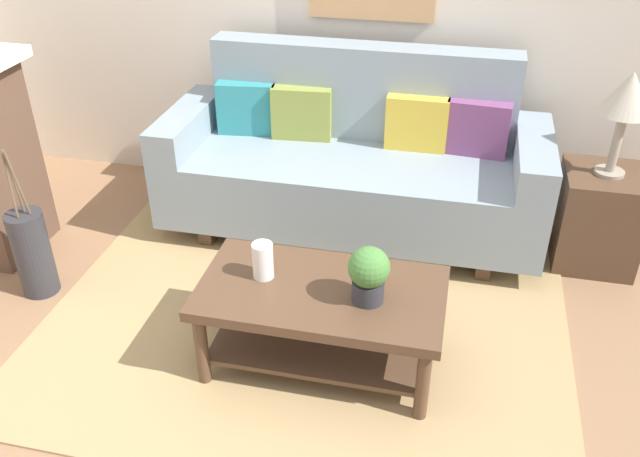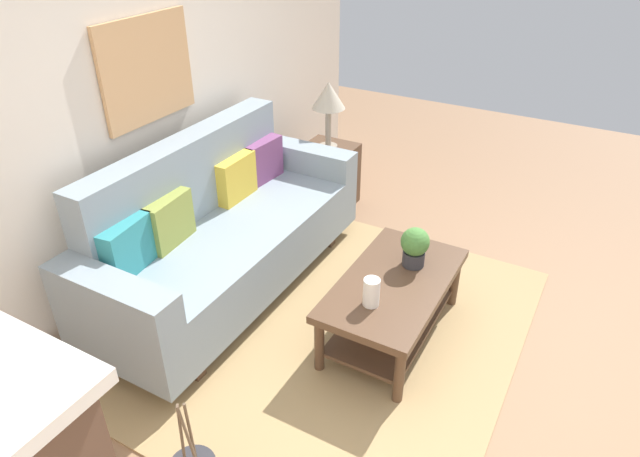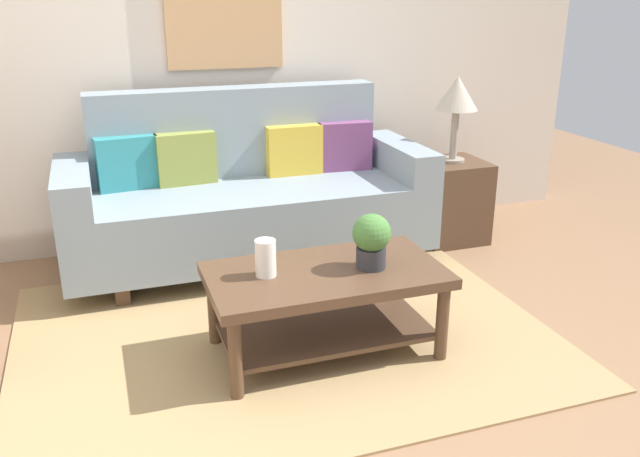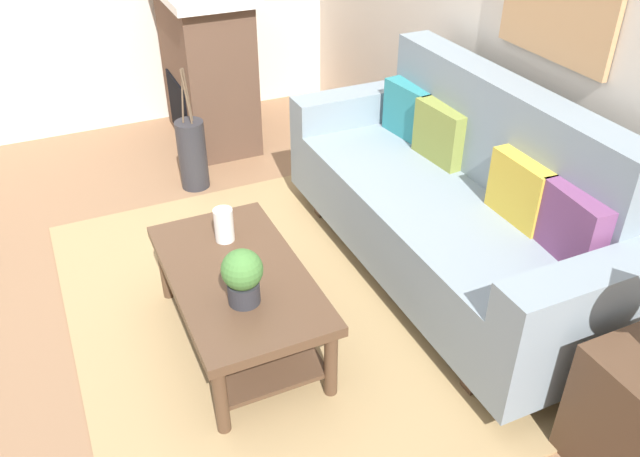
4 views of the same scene
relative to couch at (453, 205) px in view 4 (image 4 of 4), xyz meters
name	(u,v)px [view 4 (image 4 of 4)]	position (x,y,z in m)	size (l,w,h in m)	color
ground_plane	(181,339)	(-0.06, -1.52, -0.43)	(9.43, 9.43, 0.00)	#8C6647
wall_back	(557,17)	(-0.06, 0.54, 0.92)	(5.43, 0.10, 2.70)	beige
area_rug	(274,310)	(-0.06, -1.02, -0.42)	(2.63, 2.01, 0.01)	#A38456
couch	(453,205)	(0.00, 0.00, 0.00)	(2.23, 0.84, 1.08)	gray
throw_pillow_teal	(409,111)	(-0.70, 0.13, 0.25)	(0.36, 0.12, 0.32)	teal
throw_pillow_olive	(441,133)	(-0.35, 0.13, 0.25)	(0.36, 0.12, 0.32)	olive
throw_pillow_mustard	(521,190)	(0.35, 0.13, 0.25)	(0.36, 0.12, 0.32)	gold
throw_pillow_plum	(573,226)	(0.70, 0.13, 0.25)	(0.36, 0.12, 0.32)	#7A4270
coffee_table	(239,292)	(0.08, -1.24, -0.12)	(1.10, 0.60, 0.43)	#513826
tabletop_vase	(224,225)	(-0.20, -1.21, 0.09)	(0.10, 0.10, 0.17)	white
potted_plant_tabletop	(243,275)	(0.29, -1.28, 0.14)	(0.18, 0.18, 0.26)	#2D2D33
fireplace	(207,66)	(-2.23, -0.69, 0.16)	(1.02, 0.58, 1.16)	brown
floor_vase	(193,155)	(-1.53, -1.03, -0.19)	(0.19, 0.19, 0.48)	#2D2D33
floor_vase_branch_a	(186,97)	(-1.51, -1.03, 0.23)	(0.01, 0.01, 0.36)	brown
floor_vase_branch_b	(188,95)	(-1.54, -1.02, 0.23)	(0.01, 0.01, 0.36)	brown
floor_vase_branch_c	(182,96)	(-1.54, -1.05, 0.23)	(0.01, 0.01, 0.36)	brown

